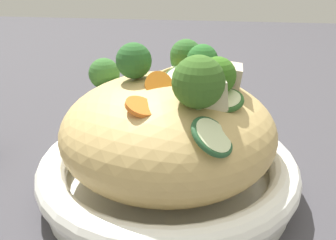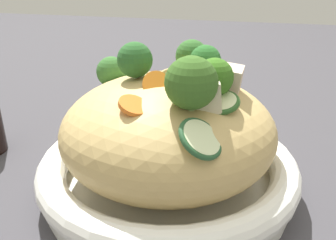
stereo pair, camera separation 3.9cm
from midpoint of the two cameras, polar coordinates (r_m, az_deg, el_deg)
ground_plane at (r=0.44m, az=-2.62°, el=-10.99°), size 3.00×3.00×0.00m
serving_bowl at (r=0.42m, az=-2.69°, el=-8.11°), size 0.30×0.30×0.05m
noodle_heap at (r=0.40m, az=-2.81°, el=-1.65°), size 0.24×0.24×0.13m
broccoli_florets at (r=0.39m, az=-1.84°, el=8.37°), size 0.19×0.21×0.08m
carrot_coins at (r=0.35m, az=-4.74°, el=5.14°), size 0.05×0.12×0.03m
zucchini_slices at (r=0.35m, az=1.42°, el=4.02°), size 0.10×0.20×0.06m
chicken_chunks at (r=0.36m, az=5.04°, el=5.85°), size 0.05×0.08×0.04m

